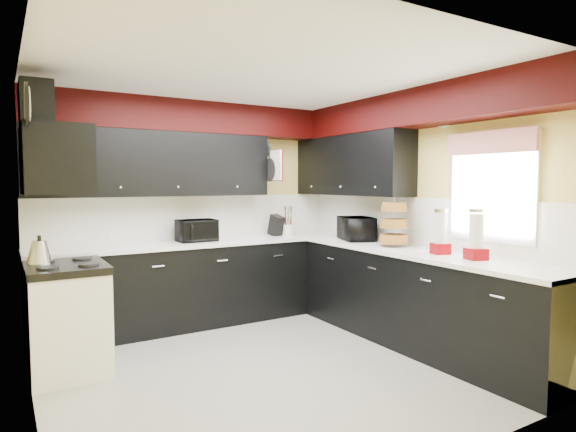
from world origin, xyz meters
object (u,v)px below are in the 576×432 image
object	(u,v)px
knife_block	(276,226)
microwave	(357,229)
utensil_crock	(288,230)
kettle	(40,252)
toaster_oven	(197,230)

from	to	relation	value
knife_block	microwave	bearing A→B (deg)	-68.38
utensil_crock	kettle	bearing A→B (deg)	-169.27
knife_block	kettle	distance (m)	2.72
utensil_crock	knife_block	world-z (taller)	knife_block
microwave	utensil_crock	distance (m)	0.91
utensil_crock	microwave	bearing A→B (deg)	-61.48
toaster_oven	knife_block	xyz separation A→B (m)	(1.04, 0.03, 0.00)
toaster_oven	microwave	xyz separation A→B (m)	(1.60, -0.84, 0.01)
utensil_crock	kettle	distance (m)	2.83
kettle	knife_block	bearing A→B (deg)	12.82
microwave	utensil_crock	world-z (taller)	microwave
microwave	utensil_crock	xyz separation A→B (m)	(-0.43, 0.80, -0.06)
microwave	kettle	size ratio (longest dim) A/B	2.30
knife_block	kettle	bearing A→B (deg)	-178.43
microwave	utensil_crock	size ratio (longest dim) A/B	3.46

